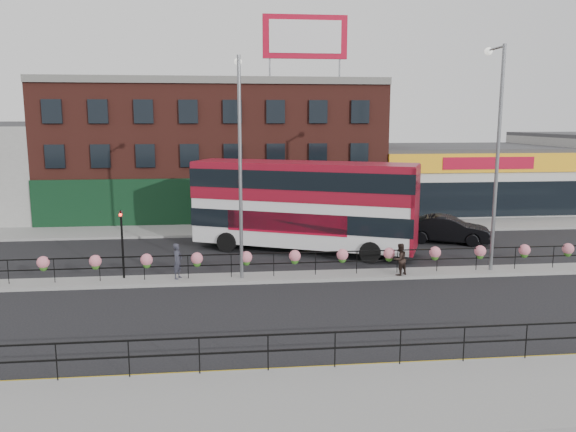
{
  "coord_description": "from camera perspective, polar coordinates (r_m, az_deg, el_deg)",
  "views": [
    {
      "loc": [
        -3.08,
        -25.64,
        7.47
      ],
      "look_at": [
        0.0,
        3.0,
        2.5
      ],
      "focal_mm": 35.0,
      "sensor_mm": 36.0,
      "label": 1
    }
  ],
  "objects": [
    {
      "name": "brick_building",
      "position": [
        45.66,
        -7.34,
        6.77
      ],
      "size": [
        25.0,
        12.21,
        10.3
      ],
      "color": "#5E2921",
      "rests_on": "ground"
    },
    {
      "name": "lamp_column_west",
      "position": [
        25.77,
        -4.92,
        6.84
      ],
      "size": [
        0.36,
        1.78,
        10.14
      ],
      "color": "slate",
      "rests_on": "median"
    },
    {
      "name": "yellow_line_inner",
      "position": [
        17.86,
        4.51,
        -14.93
      ],
      "size": [
        60.0,
        0.1,
        0.01
      ],
      "primitive_type": "cube",
      "color": "gold",
      "rests_on": "ground"
    },
    {
      "name": "supermarket",
      "position": [
        49.61,
        16.55,
        3.81
      ],
      "size": [
        15.0,
        12.25,
        5.3
      ],
      "color": "silver",
      "rests_on": "ground"
    },
    {
      "name": "double_decker_bus",
      "position": [
        31.62,
        1.63,
        1.92
      ],
      "size": [
        12.75,
        7.79,
        5.12
      ],
      "color": "silver",
      "rests_on": "ground"
    },
    {
      "name": "median",
      "position": [
        26.86,
        0.69,
        -6.19
      ],
      "size": [
        60.0,
        1.6,
        0.15
      ],
      "primitive_type": "cube",
      "color": "gray",
      "rests_on": "ground"
    },
    {
      "name": "ground",
      "position": [
        26.88,
        0.69,
        -6.35
      ],
      "size": [
        120.0,
        120.0,
        0.0
      ],
      "primitive_type": "plane",
      "color": "black",
      "rests_on": "ground"
    },
    {
      "name": "yellow_line_outer",
      "position": [
        17.7,
        4.62,
        -15.17
      ],
      "size": [
        60.0,
        0.1,
        0.01
      ],
      "primitive_type": "cube",
      "color": "gold",
      "rests_on": "ground"
    },
    {
      "name": "north_pavement",
      "position": [
        38.48,
        -1.43,
        -1.29
      ],
      "size": [
        60.0,
        4.0,
        0.15
      ],
      "primitive_type": "cube",
      "color": "gray",
      "rests_on": "ground"
    },
    {
      "name": "lamp_column_east",
      "position": [
        28.89,
        20.37,
        7.36
      ],
      "size": [
        0.39,
        1.89,
        10.8
      ],
      "color": "slate",
      "rests_on": "median"
    },
    {
      "name": "median_railing",
      "position": [
        26.61,
        0.69,
        -4.18
      ],
      "size": [
        30.04,
        0.56,
        1.23
      ],
      "color": "black",
      "rests_on": "median"
    },
    {
      "name": "south_railing",
      "position": [
        16.88,
        -2.05,
        -12.89
      ],
      "size": [
        20.04,
        0.05,
        1.12
      ],
      "color": "black",
      "rests_on": "south_pavement"
    },
    {
      "name": "billboard",
      "position": [
        41.4,
        1.75,
        17.72
      ],
      "size": [
        6.0,
        0.29,
        4.4
      ],
      "color": "#A70721",
      "rests_on": "brick_building"
    },
    {
      "name": "car",
      "position": [
        35.66,
        15.87,
        -1.32
      ],
      "size": [
        5.18,
        6.24,
        1.66
      ],
      "primitive_type": "imported",
      "rotation": [
        0.0,
        0.0,
        1.2
      ],
      "color": "black",
      "rests_on": "ground"
    },
    {
      "name": "pedestrian_b",
      "position": [
        27.22,
        11.29,
        -4.34
      ],
      "size": [
        1.24,
        1.21,
        1.53
      ],
      "primitive_type": "imported",
      "rotation": [
        0.0,
        0.0,
        3.65
      ],
      "color": "black",
      "rests_on": "median"
    },
    {
      "name": "pedestrian_a",
      "position": [
        26.61,
        -11.15,
        -4.51
      ],
      "size": [
        0.9,
        0.85,
        1.66
      ],
      "primitive_type": "imported",
      "rotation": [
        0.0,
        0.0,
        1.15
      ],
      "color": "#2C2D38",
      "rests_on": "median"
    },
    {
      "name": "traffic_light_median",
      "position": [
        26.96,
        -16.55,
        -1.31
      ],
      "size": [
        0.15,
        0.28,
        3.65
      ],
      "color": "black",
      "rests_on": "median"
    },
    {
      "name": "south_pavement",
      "position": [
        15.81,
        6.13,
        -18.14
      ],
      "size": [
        60.0,
        4.0,
        0.15
      ],
      "primitive_type": "cube",
      "color": "gray",
      "rests_on": "ground"
    }
  ]
}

